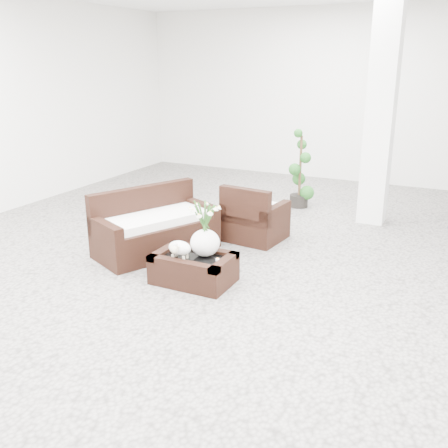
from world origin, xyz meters
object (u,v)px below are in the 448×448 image
at_px(loveseat, 156,222).
at_px(topiary, 300,169).
at_px(coffee_table, 194,269).
at_px(armchair, 256,212).

xyz_separation_m(loveseat, topiary, (1.00, 2.97, 0.24)).
height_order(coffee_table, armchair, armchair).
height_order(coffee_table, loveseat, loveseat).
bearing_deg(armchair, coffee_table, 94.49).
bearing_deg(armchair, loveseat, 53.95).
relative_size(coffee_table, topiary, 0.68).
distance_m(coffee_table, loveseat, 1.15).
bearing_deg(coffee_table, armchair, 88.05).
distance_m(loveseat, topiary, 3.15).
xyz_separation_m(coffee_table, armchair, (0.06, 1.69, 0.25)).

